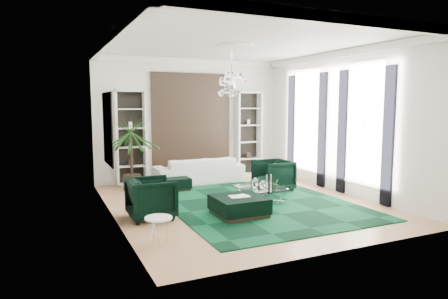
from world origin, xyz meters
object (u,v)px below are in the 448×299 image
coffee_table (261,195)px  sofa (199,170)px  armchair_right (273,175)px  palm (131,143)px  side_table (159,231)px  ottoman_front (239,206)px  armchair_left (151,198)px  ottoman_side (174,184)px

coffee_table → sofa: bearing=100.8°
sofa → coffee_table: sofa is taller
armchair_right → palm: 4.03m
armchair_right → side_table: (-4.01, -2.83, -0.20)m
armchair_right → coffee_table: bearing=-42.9°
ottoman_front → armchair_left: bearing=160.7°
coffee_table → ottoman_front: ottoman_front is taller
coffee_table → palm: palm is taller
sofa → ottoman_side: sofa is taller
armchair_right → ottoman_front: (-1.99, -1.86, -0.22)m
sofa → armchair_right: size_ratio=2.83×
ottoman_side → side_table: bearing=-110.7°
armchair_right → palm: (-3.55, 1.68, 0.89)m
armchair_right → ottoman_front: bearing=-46.9°
sofa → armchair_right: bearing=129.5°
ottoman_side → side_table: size_ratio=1.68×
coffee_table → ottoman_front: size_ratio=1.05×
coffee_table → ottoman_side: (-1.53, 2.23, -0.01)m
ottoman_front → side_table: (-2.02, -0.96, 0.02)m
armchair_left → side_table: (-0.27, -1.58, -0.20)m
sofa → ottoman_side: (-0.98, -0.64, -0.21)m
ottoman_side → palm: 1.63m
palm → ottoman_front: bearing=-66.2°
palm → armchair_left: bearing=-93.6°
armchair_left → palm: (0.18, 2.93, 0.89)m
side_table → armchair_right: bearing=35.2°
ottoman_front → side_table: 2.24m
armchair_right → palm: bearing=-115.3°
armchair_right → ottoman_front: armchair_right is taller
palm → coffee_table: bearing=-46.4°
armchair_right → coffee_table: (-0.97, -1.04, -0.24)m
coffee_table → ottoman_side: coffee_table is taller
armchair_right → ottoman_front: 2.73m
sofa → side_table: size_ratio=5.61×
sofa → ottoman_front: size_ratio=2.55×
coffee_table → palm: bearing=133.6°
coffee_table → armchair_right: bearing=47.1°
ottoman_side → armchair_right: bearing=-25.6°
armchair_right → ottoman_side: armchair_right is taller
armchair_right → coffee_table: armchair_right is taller
sofa → armchair_right: 2.38m
sofa → ottoman_side: 1.19m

